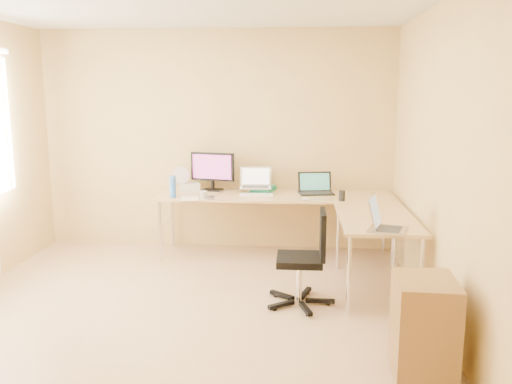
# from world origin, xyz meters

# --- Properties ---
(floor) EXTENTS (4.50, 4.50, 0.00)m
(floor) POSITION_xyz_m (0.00, 0.00, 0.00)
(floor) COLOR tan
(floor) RESTS_ON ground
(wall_back) EXTENTS (4.50, 0.00, 4.50)m
(wall_back) POSITION_xyz_m (0.00, 2.25, 1.30)
(wall_back) COLOR #DBBB6A
(wall_back) RESTS_ON ground
(wall_front) EXTENTS (4.50, 0.00, 4.50)m
(wall_front) POSITION_xyz_m (0.00, -2.25, 1.30)
(wall_front) COLOR #DBBB6A
(wall_front) RESTS_ON ground
(wall_right) EXTENTS (0.00, 4.50, 4.50)m
(wall_right) POSITION_xyz_m (2.10, 0.00, 1.30)
(wall_right) COLOR #DBBB6A
(wall_right) RESTS_ON ground
(desk_main) EXTENTS (2.65, 0.70, 0.73)m
(desk_main) POSITION_xyz_m (0.72, 1.85, 0.36)
(desk_main) COLOR tan
(desk_main) RESTS_ON ground
(desk_return) EXTENTS (0.70, 1.30, 0.73)m
(desk_return) POSITION_xyz_m (1.70, 0.85, 0.36)
(desk_return) COLOR tan
(desk_return) RESTS_ON ground
(monitor) EXTENTS (0.55, 0.28, 0.45)m
(monitor) POSITION_xyz_m (-0.03, 2.05, 0.96)
(monitor) COLOR black
(monitor) RESTS_ON desk_main
(book_stack) EXTENTS (0.30, 0.36, 0.05)m
(book_stack) POSITION_xyz_m (0.56, 2.05, 0.76)
(book_stack) COLOR #168663
(book_stack) RESTS_ON desk_main
(laptop_center) EXTENTS (0.37, 0.29, 0.23)m
(laptop_center) POSITION_xyz_m (0.48, 1.96, 0.90)
(laptop_center) COLOR silver
(laptop_center) RESTS_ON desk_main
(laptop_black) EXTENTS (0.43, 0.35, 0.24)m
(laptop_black) POSITION_xyz_m (1.18, 1.93, 0.85)
(laptop_black) COLOR black
(laptop_black) RESTS_ON desk_main
(keyboard) EXTENTS (0.38, 0.11, 0.02)m
(keyboard) POSITION_xyz_m (0.50, 1.79, 0.74)
(keyboard) COLOR white
(keyboard) RESTS_ON desk_main
(mouse) EXTENTS (0.10, 0.08, 0.03)m
(mouse) POSITION_xyz_m (1.05, 1.55, 0.75)
(mouse) COLOR white
(mouse) RESTS_ON desk_main
(mug) EXTENTS (0.10, 0.10, 0.09)m
(mug) POSITION_xyz_m (-0.06, 1.55, 0.77)
(mug) COLOR silver
(mug) RESTS_ON desk_main
(cd_stack) EXTENTS (0.11, 0.11, 0.03)m
(cd_stack) POSITION_xyz_m (0.02, 1.55, 0.74)
(cd_stack) COLOR #B1B3D3
(cd_stack) RESTS_ON desk_main
(water_bottle) EXTENTS (0.08, 0.08, 0.24)m
(water_bottle) POSITION_xyz_m (-0.40, 1.58, 0.85)
(water_bottle) COLOR #397BDA
(water_bottle) RESTS_ON desk_main
(papers) EXTENTS (0.22, 0.29, 0.01)m
(papers) POSITION_xyz_m (-0.21, 1.55, 0.73)
(papers) COLOR silver
(papers) RESTS_ON desk_main
(white_box) EXTENTS (0.27, 0.23, 0.08)m
(white_box) POSITION_xyz_m (-0.31, 2.05, 0.77)
(white_box) COLOR beige
(white_box) RESTS_ON desk_main
(desk_fan) EXTENTS (0.22, 0.22, 0.26)m
(desk_fan) POSITION_xyz_m (-0.40, 2.05, 0.86)
(desk_fan) COLOR beige
(desk_fan) RESTS_ON desk_main
(black_cup) EXTENTS (0.07, 0.07, 0.11)m
(black_cup) POSITION_xyz_m (1.44, 1.55, 0.79)
(black_cup) COLOR black
(black_cup) RESTS_ON desk_main
(laptop_return) EXTENTS (0.43, 0.38, 0.24)m
(laptop_return) POSITION_xyz_m (1.72, 0.34, 0.85)
(laptop_return) COLOR #A5A3B4
(laptop_return) RESTS_ON desk_return
(office_chair) EXTENTS (0.52, 0.52, 0.87)m
(office_chair) POSITION_xyz_m (0.98, 0.46, 0.50)
(office_chair) COLOR black
(office_chair) RESTS_ON ground
(cabinet) EXTENTS (0.41, 0.49, 0.66)m
(cabinet) POSITION_xyz_m (1.80, -0.74, 0.36)
(cabinet) COLOR #AA7334
(cabinet) RESTS_ON ground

